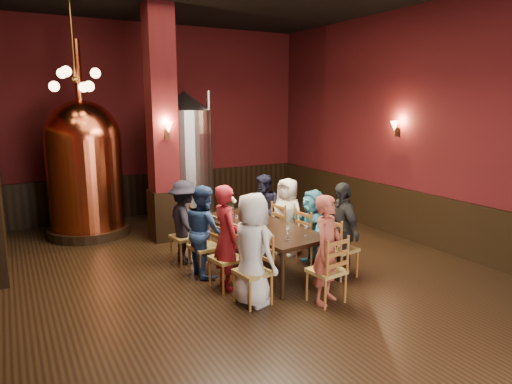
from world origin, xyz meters
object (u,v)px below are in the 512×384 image
copper_kettle (85,167)px  rose_vase (231,202)px  steel_vessel (186,159)px  person_1 (226,237)px  person_2 (204,231)px  person_0 (253,249)px  dining_table (260,229)px

copper_kettle → rose_vase: bearing=-51.7°
copper_kettle → steel_vessel: size_ratio=1.32×
person_1 → person_2: 0.66m
person_1 → steel_vessel: steel_vessel is taller
person_0 → steel_vessel: (0.69, 4.42, 0.70)m
person_2 → copper_kettle: copper_kettle is taller
person_0 → rose_vase: bearing=-31.0°
person_2 → person_0: bearing=-172.0°
person_2 → rose_vase: size_ratio=4.28×
person_0 → person_1: bearing=-6.3°
steel_vessel → rose_vase: (-0.06, -2.46, -0.50)m
person_0 → steel_vessel: bearing=-22.2°
dining_table → copper_kettle: bearing=114.8°
person_1 → rose_vase: person_1 is taller
copper_kettle → person_2: bearing=-68.8°
person_1 → person_0: bearing=-169.8°
dining_table → person_1: (-0.80, -0.43, 0.09)m
person_0 → copper_kettle: 4.81m
dining_table → rose_vase: (-0.09, 0.87, 0.28)m
person_1 → dining_table: bearing=-58.6°
rose_vase → person_0: bearing=-107.8°
person_0 → rose_vase: size_ratio=4.57×
person_0 → steel_vessel: size_ratio=0.53×
copper_kettle → steel_vessel: copper_kettle is taller
copper_kettle → rose_vase: 3.33m
copper_kettle → person_0: bearing=-72.7°
steel_vessel → person_0: bearing=-98.9°
person_1 → copper_kettle: (-1.34, 3.89, 0.64)m
rose_vase → person_2: bearing=-140.9°
dining_table → person_0: (-0.72, -1.10, 0.09)m
person_1 → person_2: (-0.08, 0.66, -0.05)m
dining_table → person_1: person_1 is taller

